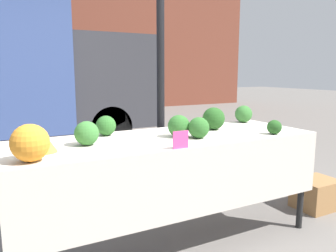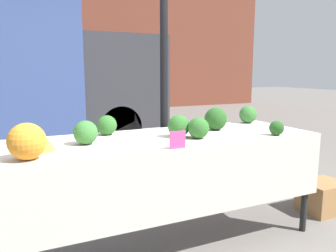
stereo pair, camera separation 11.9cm
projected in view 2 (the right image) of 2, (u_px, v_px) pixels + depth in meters
The scene contains 15 objects.
ground_plane at pixel (168, 240), 2.56m from camera, with size 40.00×40.00×0.00m, color slate.
building_facade at pixel (46, 21), 10.32m from camera, with size 16.00×0.60×5.74m.
tent_pole at pixel (164, 80), 2.96m from camera, with size 0.07×0.07×2.46m.
market_table at pixel (172, 152), 2.38m from camera, with size 2.27×0.78×0.82m.
orange_cauliflower at pixel (27, 141), 1.77m from camera, with size 0.20×0.20×0.20m.
romanesco_head at pixel (42, 141), 1.98m from camera, with size 0.15×0.15×0.12m.
broccoli_head_0 at pixel (277, 128), 2.47m from camera, with size 0.11×0.11×0.11m.
broccoli_head_1 at pixel (86, 133), 2.15m from camera, with size 0.16×0.16×0.16m.
broccoli_head_2 at pixel (198, 128), 2.35m from camera, with size 0.15×0.15×0.15m.
broccoli_head_3 at pixel (216, 119), 2.69m from camera, with size 0.19×0.19×0.19m.
broccoli_head_4 at pixel (179, 126), 2.40m from camera, with size 0.16×0.16×0.16m.
broccoli_head_5 at pixel (107, 125), 2.48m from camera, with size 0.15×0.15×0.15m.
broccoli_head_6 at pixel (248, 114), 3.06m from camera, with size 0.16×0.16×0.16m.
price_sign at pixel (178, 140), 2.04m from camera, with size 0.11×0.01×0.11m.
produce_crate at pixel (322, 196), 3.07m from camera, with size 0.39×0.32×0.28m.
Camera 2 is at (-1.00, -2.16, 1.30)m, focal length 35.00 mm.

